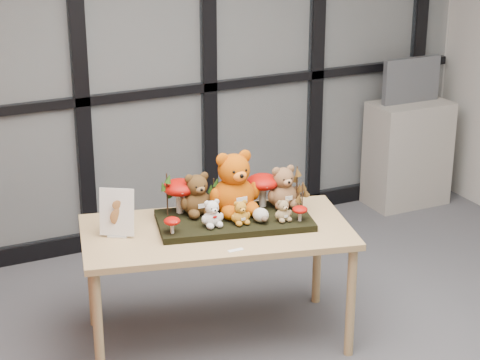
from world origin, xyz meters
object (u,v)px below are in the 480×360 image
bear_pooh_yellow (234,179)px  mushroom_back_left (180,195)px  bear_brown_medium (197,192)px  plush_cream_hedgehog (261,214)px  bear_beige_small (283,209)px  cabinet (408,154)px  bear_small_yellow (240,211)px  mushroom_back_right (263,189)px  mushroom_front_left (172,224)px  diorama_tray (234,220)px  bear_tan_back (283,184)px  mushroom_front_right (300,213)px  bear_white_bow (212,212)px  display_table (217,241)px  monitor (411,80)px  sign_holder (117,215)px

bear_pooh_yellow → mushroom_back_left: size_ratio=1.85×
bear_brown_medium → plush_cream_hedgehog: (0.26, -0.25, -0.09)m
bear_beige_small → cabinet: bear_beige_small is taller
bear_small_yellow → mushroom_back_right: bearing=51.5°
mushroom_back_right → cabinet: mushroom_back_right is taller
mushroom_front_left → bear_beige_small: bearing=-9.6°
diorama_tray → mushroom_back_left: (-0.24, 0.19, 0.12)m
bear_tan_back → mushroom_front_right: 0.24m
bear_white_bow → bear_brown_medium: bearing=105.4°
diorama_tray → plush_cream_hedgehog: size_ratio=9.66×
display_table → bear_beige_small: 0.40m
mushroom_front_left → monitor: (2.42, 1.29, 0.22)m
mushroom_back_left → mushroom_front_right: (0.53, -0.39, -0.06)m
bear_brown_medium → mushroom_back_left: bearing=154.1°
bear_small_yellow → monitor: monitor is taller
display_table → bear_tan_back: size_ratio=5.97×
bear_white_bow → plush_cream_hedgehog: size_ratio=1.92×
bear_tan_back → mushroom_back_right: bear_tan_back is taller
diorama_tray → plush_cream_hedgehog: plush_cream_hedgehog is taller
bear_brown_medium → sign_holder: size_ratio=1.00×
bear_brown_medium → diorama_tray: bearing=-26.1°
cabinet → monitor: bearing=90.0°
bear_brown_medium → mushroom_front_left: size_ratio=2.72×
bear_beige_small → bear_small_yellow: bearing=178.2°
display_table → mushroom_back_right: size_ratio=7.66×
bear_beige_small → mushroom_back_right: size_ratio=0.65×
bear_white_bow → diorama_tray: bearing=32.9°
mushroom_front_left → sign_holder: (-0.24, 0.16, 0.04)m
bear_white_bow → bear_beige_small: bearing=-1.0°
bear_small_yellow → bear_white_bow: bear_white_bow is taller
plush_cream_hedgehog → mushroom_front_right: bearing=-7.7°
plush_cream_hedgehog → mushroom_back_right: 0.24m
bear_white_bow → cabinet: bear_white_bow is taller
mushroom_back_left → monitor: 2.51m
mushroom_front_left → monitor: 2.75m
bear_pooh_yellow → mushroom_back_right: (0.19, 0.01, -0.09)m
bear_white_bow → sign_holder: bearing=173.9°
plush_cream_hedgehog → cabinet: bearing=48.0°
plush_cream_hedgehog → mushroom_back_left: 0.46m
bear_white_bow → mushroom_back_left: size_ratio=0.78×
mushroom_front_right → diorama_tray: bearing=147.4°
plush_cream_hedgehog → mushroom_front_left: (-0.48, 0.06, 0.01)m
mushroom_front_left → bear_brown_medium: bearing=40.2°
mushroom_back_right → sign_holder: sign_holder is taller
diorama_tray → sign_holder: sign_holder is taller
plush_cream_hedgehog → mushroom_back_right: mushroom_back_right is taller
bear_white_bow → mushroom_front_left: bearing=-167.7°
bear_brown_medium → bear_white_bow: bear_brown_medium is taller
bear_beige_small → monitor: bearing=50.7°
bear_small_yellow → display_table: bearing=164.1°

